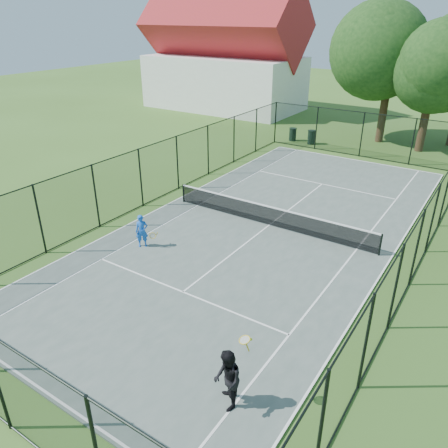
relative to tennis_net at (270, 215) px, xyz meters
The scene contains 11 objects.
ground 0.58m from the tennis_net, ahead, with size 120.00×120.00×0.00m, color #3E6121.
tennis_court 0.55m from the tennis_net, ahead, with size 11.00×24.00×0.06m, color #4C5A53.
tennis_net is the anchor object (origin of this frame).
fence 0.92m from the tennis_net, ahead, with size 13.10×26.10×3.00m.
tree_near_left 18.33m from the tennis_net, 89.89° to the left, with size 7.06×7.06×9.20m.
tree_near_mid 17.55m from the tennis_net, 79.41° to the left, with size 6.40×6.40×8.37m.
building 28.14m from the tennis_net, 127.69° to the left, with size 15.30×8.15×11.87m.
trash_bin_left 15.23m from the tennis_net, 111.45° to the left, with size 0.58×0.58×0.97m.
trash_bin_right 14.63m from the tennis_net, 105.86° to the left, with size 0.58×0.58×1.03m.
player_blue 5.83m from the tennis_net, 126.71° to the right, with size 0.89×0.59×1.40m.
player_black 10.43m from the tennis_net, 67.64° to the right, with size 1.01×1.08×2.02m.
Camera 1 is at (8.21, -16.22, 8.92)m, focal length 35.00 mm.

